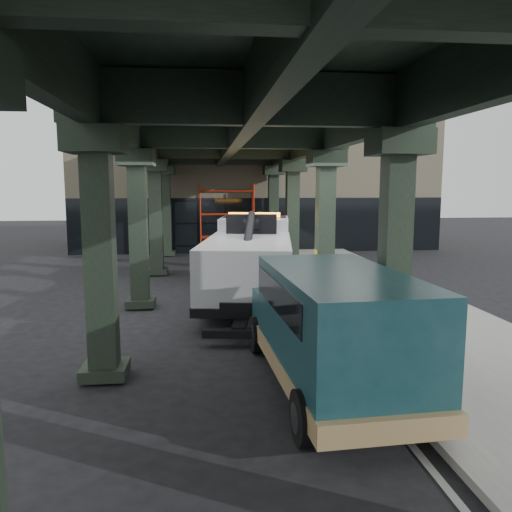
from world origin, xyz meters
TOP-DOWN VIEW (x-y plane):
  - ground at (0.00, 0.00)m, footprint 90.00×90.00m
  - sidewalk at (4.50, 2.00)m, footprint 5.00×40.00m
  - lane_stripe at (1.70, 2.00)m, footprint 0.12×38.00m
  - viaduct at (-0.40, 2.00)m, footprint 7.40×32.00m
  - building at (2.00, 20.00)m, footprint 22.00×10.00m
  - scaffolding at (0.00, 14.64)m, footprint 3.08×0.88m
  - tow_truck at (0.28, 3.06)m, footprint 3.88×9.49m
  - towed_van at (1.00, -5.07)m, footprint 2.62×5.95m

SIDE VIEW (x-z plane):
  - ground at x=0.00m, z-range 0.00..0.00m
  - lane_stripe at x=1.70m, z-range 0.00..0.01m
  - sidewalk at x=4.50m, z-range 0.00..0.15m
  - towed_van at x=1.00m, z-range 0.09..2.45m
  - tow_truck at x=0.28m, z-range -0.04..2.99m
  - scaffolding at x=0.00m, z-range 0.11..4.11m
  - building at x=2.00m, z-range 0.00..8.00m
  - viaduct at x=-0.40m, z-range 2.26..8.66m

